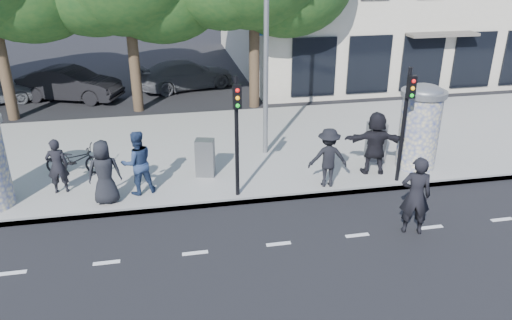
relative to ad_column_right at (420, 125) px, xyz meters
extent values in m
plane|color=black|center=(-5.20, -4.70, -1.54)|extent=(120.00, 120.00, 0.00)
cube|color=gray|center=(-5.20, 2.80, -1.46)|extent=(40.00, 8.00, 0.15)
cube|color=slate|center=(-5.20, -1.15, -1.46)|extent=(40.00, 0.10, 0.16)
cube|color=silver|center=(-5.20, -3.30, -1.53)|extent=(32.00, 0.12, 0.01)
cylinder|color=beige|center=(0.00, 0.00, -0.24)|extent=(1.20, 1.20, 2.30)
cylinder|color=slate|center=(0.00, 0.00, 0.99)|extent=(1.36, 1.36, 0.16)
ellipsoid|color=slate|center=(0.00, 0.00, 1.07)|extent=(1.10, 1.10, 0.38)
cylinder|color=black|center=(-5.80, -0.85, 0.31)|extent=(0.11, 0.11, 3.40)
cube|color=black|center=(-5.80, -1.03, 1.51)|extent=(0.22, 0.14, 0.62)
cylinder|color=black|center=(-1.00, -0.85, 0.31)|extent=(0.11, 0.11, 3.40)
cube|color=black|center=(-1.00, -1.03, 1.51)|extent=(0.22, 0.14, 0.62)
cylinder|color=slate|center=(-4.40, 2.00, 2.61)|extent=(0.16, 0.16, 8.00)
cylinder|color=#38281C|center=(-13.70, 7.80, 0.82)|extent=(0.44, 0.44, 4.73)
cylinder|color=#38281C|center=(-8.70, 8.00, 0.67)|extent=(0.44, 0.44, 4.41)
cylinder|color=#38281C|center=(-3.70, 7.60, 0.76)|extent=(0.44, 0.44, 4.59)
cube|color=black|center=(6.80, 7.75, 0.06)|extent=(18.00, 0.10, 2.60)
cube|color=#59544C|center=(4.80, 7.40, 1.36)|extent=(3.20, 0.90, 0.12)
cube|color=#194C8C|center=(-2.70, 7.75, 1.66)|extent=(1.60, 0.06, 0.30)
imported|color=black|center=(-9.34, -0.61, -0.50)|extent=(0.91, 0.62, 1.78)
imported|color=black|center=(-10.68, 0.27, -0.59)|extent=(0.61, 0.42, 1.60)
imported|color=navy|center=(-8.49, -0.20, -0.47)|extent=(1.06, 0.92, 1.84)
imported|color=black|center=(-3.16, -0.76, -0.51)|extent=(1.20, 0.78, 1.75)
imported|color=black|center=(-1.49, -0.19, -0.41)|extent=(1.90, 1.02, 1.95)
imported|color=black|center=(-1.82, -3.38, -0.53)|extent=(0.85, 0.69, 2.02)
imported|color=black|center=(-10.41, 1.44, -0.92)|extent=(0.86, 1.84, 0.93)
cube|color=slate|center=(-6.55, 0.60, -0.81)|extent=(0.63, 0.53, 1.15)
cube|color=slate|center=(-1.03, 0.75, -0.76)|extent=(0.66, 0.53, 1.25)
imported|color=black|center=(-11.73, 10.17, -0.79)|extent=(3.13, 4.82, 1.50)
imported|color=#4C4E53|center=(-6.44, 11.15, -0.85)|extent=(3.37, 5.13, 1.38)
camera|label=1|loc=(-7.68, -13.17, 5.11)|focal=35.00mm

